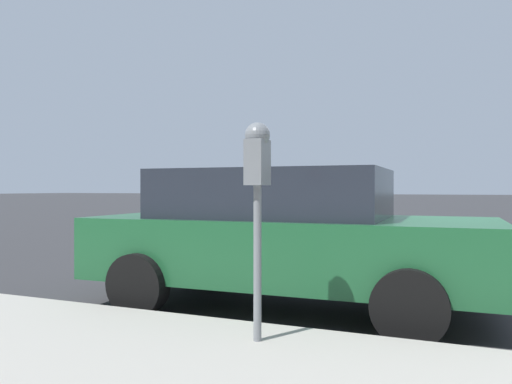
% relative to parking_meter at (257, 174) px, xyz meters
% --- Properties ---
extents(ground_plane, '(220.00, 220.00, 0.00)m').
position_rel_parking_meter_xyz_m(ground_plane, '(2.68, -0.69, -1.41)').
color(ground_plane, '#333335').
extents(parking_meter, '(0.21, 0.19, 1.63)m').
position_rel_parking_meter_xyz_m(parking_meter, '(0.00, 0.00, 0.00)').
color(parking_meter, gray).
rests_on(parking_meter, sidewalk).
extents(car_green, '(2.07, 4.31, 1.50)m').
position_rel_parking_meter_xyz_m(car_green, '(1.70, 0.38, -0.61)').
color(car_green, '#1E5B33').
rests_on(car_green, ground_plane).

